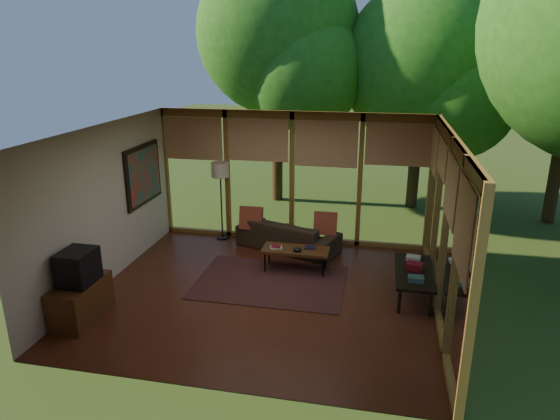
% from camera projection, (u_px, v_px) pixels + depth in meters
% --- Properties ---
extents(floor, '(5.50, 5.50, 0.00)m').
position_uv_depth(floor, '(264.00, 293.00, 8.26)').
color(floor, '#5E2A18').
rests_on(floor, ground).
extents(ceiling, '(5.50, 5.50, 0.00)m').
position_uv_depth(ceiling, '(262.00, 131.00, 7.43)').
color(ceiling, white).
rests_on(ceiling, ground).
extents(wall_left, '(0.04, 5.00, 2.70)m').
position_uv_depth(wall_left, '(104.00, 206.00, 8.37)').
color(wall_left, silver).
rests_on(wall_left, ground).
extents(wall_front, '(5.50, 0.04, 2.70)m').
position_uv_depth(wall_front, '(210.00, 287.00, 5.51)').
color(wall_front, silver).
rests_on(wall_front, ground).
extents(window_wall_back, '(5.50, 0.12, 2.70)m').
position_uv_depth(window_wall_back, '(292.00, 178.00, 10.17)').
color(window_wall_back, olive).
rests_on(window_wall_back, ground).
extents(window_wall_right, '(0.12, 5.00, 2.70)m').
position_uv_depth(window_wall_right, '(445.00, 229.00, 7.31)').
color(window_wall_right, olive).
rests_on(window_wall_right, ground).
extents(tree_nw, '(3.99, 3.99, 6.23)m').
position_uv_depth(tree_nw, '(278.00, 33.00, 12.21)').
color(tree_nw, '#3E2D16').
rests_on(tree_nw, ground).
extents(tree_ne, '(3.88, 3.88, 5.44)m').
position_uv_depth(tree_ne, '(423.00, 65.00, 11.83)').
color(tree_ne, '#3E2D16').
rests_on(tree_ne, ground).
extents(rug, '(2.55, 1.81, 0.01)m').
position_uv_depth(rug, '(271.00, 282.00, 8.65)').
color(rug, maroon).
rests_on(rug, floor).
extents(sofa, '(2.20, 1.42, 0.60)m').
position_uv_depth(sofa, '(288.00, 235.00, 10.02)').
color(sofa, '#372A1B').
rests_on(sofa, floor).
extents(pillow_left, '(0.46, 0.24, 0.48)m').
position_uv_depth(pillow_left, '(251.00, 218.00, 10.03)').
color(pillow_left, maroon).
rests_on(pillow_left, sofa).
extents(pillow_right, '(0.44, 0.24, 0.47)m').
position_uv_depth(pillow_right, '(325.00, 224.00, 9.74)').
color(pillow_right, maroon).
rests_on(pillow_right, sofa).
extents(ct_book_lower, '(0.24, 0.21, 0.03)m').
position_uv_depth(ct_book_lower, '(276.00, 248.00, 9.00)').
color(ct_book_lower, beige).
rests_on(ct_book_lower, coffee_table).
extents(ct_book_upper, '(0.17, 0.13, 0.03)m').
position_uv_depth(ct_book_upper, '(276.00, 246.00, 8.99)').
color(ct_book_upper, maroon).
rests_on(ct_book_upper, coffee_table).
extents(ct_book_side, '(0.20, 0.16, 0.03)m').
position_uv_depth(ct_book_side, '(310.00, 247.00, 9.01)').
color(ct_book_side, '#161932').
rests_on(ct_book_side, coffee_table).
extents(ct_bowl, '(0.16, 0.16, 0.07)m').
position_uv_depth(ct_bowl, '(297.00, 249.00, 8.87)').
color(ct_bowl, black).
rests_on(ct_bowl, coffee_table).
extents(media_cabinet, '(0.50, 1.00, 0.60)m').
position_uv_depth(media_cabinet, '(81.00, 301.00, 7.39)').
color(media_cabinet, brown).
rests_on(media_cabinet, floor).
extents(television, '(0.45, 0.55, 0.50)m').
position_uv_depth(television, '(78.00, 267.00, 7.22)').
color(television, black).
rests_on(television, media_cabinet).
extents(console_book_a, '(0.24, 0.17, 0.08)m').
position_uv_depth(console_book_a, '(416.00, 279.00, 7.65)').
color(console_book_a, '#335A51').
rests_on(console_book_a, side_console).
extents(console_book_b, '(0.29, 0.24, 0.11)m').
position_uv_depth(console_book_b, '(415.00, 266.00, 8.06)').
color(console_book_b, maroon).
rests_on(console_book_b, side_console).
extents(console_book_c, '(0.26, 0.20, 0.06)m').
position_uv_depth(console_book_c, '(413.00, 258.00, 8.44)').
color(console_book_c, beige).
rests_on(console_book_c, side_console).
extents(floor_lamp, '(0.36, 0.36, 1.65)m').
position_uv_depth(floor_lamp, '(220.00, 174.00, 10.24)').
color(floor_lamp, black).
rests_on(floor_lamp, floor).
extents(coffee_table, '(1.20, 0.50, 0.43)m').
position_uv_depth(coffee_table, '(296.00, 251.00, 9.00)').
color(coffee_table, brown).
rests_on(coffee_table, floor).
extents(side_console, '(0.60, 1.40, 0.46)m').
position_uv_depth(side_console, '(414.00, 273.00, 8.05)').
color(side_console, black).
rests_on(side_console, floor).
extents(wall_painting, '(0.06, 1.35, 1.15)m').
position_uv_depth(wall_painting, '(143.00, 175.00, 9.61)').
color(wall_painting, black).
rests_on(wall_painting, wall_left).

